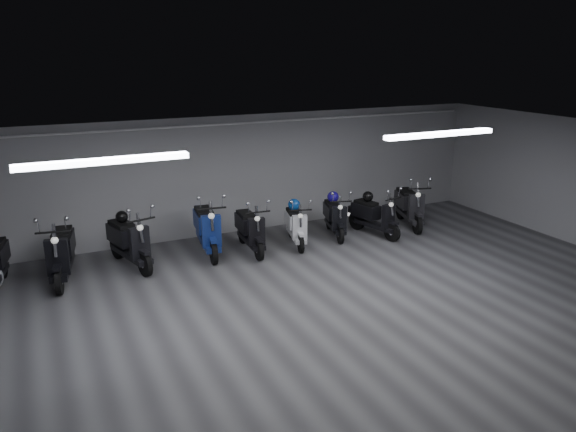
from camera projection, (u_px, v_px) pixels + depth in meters
name	position (u px, v px, depth m)	size (l,w,h in m)	color
floor	(321.00, 323.00, 8.96)	(14.00, 10.00, 0.01)	#3E3E41
ceiling	(325.00, 152.00, 8.14)	(14.00, 10.00, 0.01)	gray
back_wall	(219.00, 177.00, 12.88)	(14.00, 0.01, 2.80)	gray
fluor_strip_left	(104.00, 161.00, 7.80)	(2.40, 0.18, 0.08)	white
fluor_strip_right	(440.00, 134.00, 10.26)	(2.40, 0.18, 0.08)	white
conduit	(219.00, 124.00, 12.45)	(0.05, 0.05, 13.60)	white
scooter_1	(60.00, 244.00, 10.40)	(0.65, 1.96, 1.46)	black
scooter_3	(129.00, 234.00, 11.05)	(0.64, 1.91, 1.42)	black
scooter_4	(207.00, 221.00, 11.79)	(0.66, 1.98, 1.47)	navy
scooter_5	(250.00, 223.00, 11.94)	(0.58, 1.75, 1.30)	black
scooter_6	(296.00, 219.00, 12.37)	(0.53, 1.60, 1.19)	white
scooter_7	(335.00, 211.00, 12.94)	(0.55, 1.64, 1.22)	black
scooter_8	(375.00, 210.00, 12.99)	(0.56, 1.69, 1.26)	black
scooter_9	(410.00, 199.00, 13.63)	(0.62, 1.86, 1.38)	black
helmet_0	(333.00, 197.00, 13.08)	(0.27, 0.27, 0.27)	navy
helmet_1	(368.00, 196.00, 13.08)	(0.25, 0.25, 0.25)	black
helmet_2	(122.00, 217.00, 11.16)	(0.25, 0.25, 0.25)	black
helmet_4	(294.00, 205.00, 12.50)	(0.27, 0.27, 0.27)	#0D3F93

